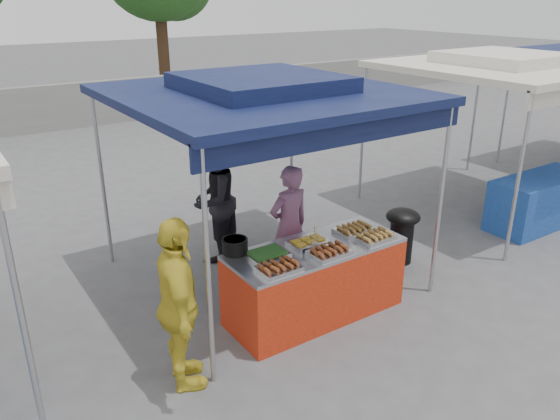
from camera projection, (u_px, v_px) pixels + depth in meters
ground_plane at (309, 309)px, 6.35m from camera, size 80.00×80.00×0.00m
back_wall at (63, 107)px, 14.60m from camera, size 40.00×0.25×1.20m
main_canopy at (262, 93)px, 6.22m from camera, size 3.20×3.20×2.57m
neighbor_stall_right at (519, 119)px, 8.54m from camera, size 3.20×3.20×2.57m
vendor_table at (315, 281)px, 6.12m from camera, size 2.00×0.80×0.85m
food_tray_fl at (279, 268)px, 5.43m from camera, size 0.42×0.30×0.07m
food_tray_fm at (329, 252)px, 5.76m from camera, size 0.42×0.30×0.07m
food_tray_fr at (375, 237)px, 6.11m from camera, size 0.42×0.30×0.07m
food_tray_bl at (268, 254)px, 5.71m from camera, size 0.42×0.30×0.07m
food_tray_bm at (308, 242)px, 5.99m from camera, size 0.42×0.30×0.07m
food_tray_br at (354, 230)px, 6.30m from camera, size 0.42×0.30×0.07m
cooking_pot at (235, 246)px, 5.79m from camera, size 0.28×0.28×0.16m
skewer_cup at (315, 247)px, 5.84m from camera, size 0.07×0.07×0.09m
wok_burner at (402, 231)px, 7.33m from camera, size 0.46×0.46×0.77m
crate_left at (254, 293)px, 6.40m from camera, size 0.50×0.35×0.30m
crate_right at (312, 271)px, 6.92m from camera, size 0.47×0.33×0.28m
crate_stacked at (312, 252)px, 6.82m from camera, size 0.44×0.31×0.26m
vendor_woman at (289, 226)px, 6.67m from camera, size 0.58×0.40×1.55m
helper_man at (212, 200)px, 7.30m from camera, size 1.04×1.00×1.69m
customer_person at (179, 306)px, 4.85m from camera, size 0.66×1.06×1.68m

